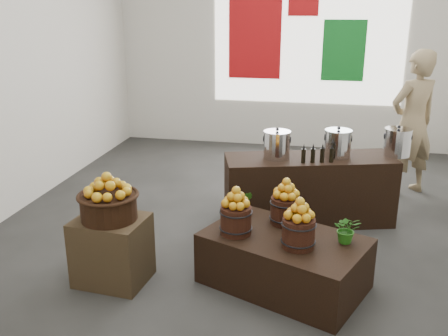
% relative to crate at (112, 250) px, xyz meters
% --- Properties ---
extents(ground, '(7.00, 7.00, 0.00)m').
position_rel_crate_xyz_m(ground, '(1.17, 1.48, -0.31)').
color(ground, '#353533').
rests_on(ground, ground).
extents(back_wall, '(6.00, 0.04, 4.00)m').
position_rel_crate_xyz_m(back_wall, '(1.17, 4.98, 1.69)').
color(back_wall, silver).
rests_on(back_wall, ground).
extents(back_opening, '(3.20, 0.02, 2.40)m').
position_rel_crate_xyz_m(back_opening, '(1.47, 4.96, 1.69)').
color(back_opening, white).
rests_on(back_opening, back_wall).
extents(deco_red_left, '(0.90, 0.04, 1.40)m').
position_rel_crate_xyz_m(deco_red_left, '(0.57, 4.95, 1.59)').
color(deco_red_left, '#B10D11').
rests_on(deco_red_left, back_wall).
extents(deco_green_right, '(0.70, 0.04, 1.00)m').
position_rel_crate_xyz_m(deco_green_right, '(2.07, 4.95, 1.39)').
color(deco_green_right, '#117022').
rests_on(deco_green_right, back_wall).
extents(deco_red_upper, '(0.50, 0.04, 0.50)m').
position_rel_crate_xyz_m(deco_red_upper, '(1.37, 4.95, 2.19)').
color(deco_red_upper, '#B10D11').
rests_on(deco_red_upper, back_wall).
extents(crate, '(0.67, 0.56, 0.62)m').
position_rel_crate_xyz_m(crate, '(0.00, 0.00, 0.00)').
color(crate, '#483621').
rests_on(crate, ground).
extents(wicker_basket, '(0.50, 0.50, 0.23)m').
position_rel_crate_xyz_m(wicker_basket, '(0.00, 0.00, 0.42)').
color(wicker_basket, black).
rests_on(wicker_basket, crate).
extents(apples_in_basket, '(0.39, 0.39, 0.21)m').
position_rel_crate_xyz_m(apples_in_basket, '(0.00, 0.00, 0.64)').
color(apples_in_basket, '#8E0604').
rests_on(apples_in_basket, wicker_basket).
extents(display_table, '(1.61, 1.34, 0.48)m').
position_rel_crate_xyz_m(display_table, '(1.54, 0.24, -0.07)').
color(display_table, black).
rests_on(display_table, ground).
extents(apple_bucket_front_left, '(0.28, 0.28, 0.26)m').
position_rel_crate_xyz_m(apple_bucket_front_left, '(1.10, 0.22, 0.30)').
color(apple_bucket_front_left, '#33180E').
rests_on(apple_bucket_front_left, display_table).
extents(apples_in_bucket_front_left, '(0.21, 0.21, 0.19)m').
position_rel_crate_xyz_m(apples_in_bucket_front_left, '(1.10, 0.22, 0.52)').
color(apples_in_bucket_front_left, '#8E0604').
rests_on(apples_in_bucket_front_left, apple_bucket_front_left).
extents(apple_bucket_front_right, '(0.28, 0.28, 0.26)m').
position_rel_crate_xyz_m(apple_bucket_front_right, '(1.67, 0.07, 0.30)').
color(apple_bucket_front_right, '#33180E').
rests_on(apple_bucket_front_right, display_table).
extents(apples_in_bucket_front_right, '(0.21, 0.21, 0.19)m').
position_rel_crate_xyz_m(apples_in_bucket_front_right, '(1.67, 0.07, 0.52)').
color(apples_in_bucket_front_right, '#8E0604').
rests_on(apples_in_bucket_front_right, apple_bucket_front_right).
extents(apple_bucket_rear, '(0.28, 0.28, 0.26)m').
position_rel_crate_xyz_m(apple_bucket_rear, '(1.52, 0.53, 0.30)').
color(apple_bucket_rear, '#33180E').
rests_on(apple_bucket_rear, display_table).
extents(apples_in_bucket_rear, '(0.21, 0.21, 0.19)m').
position_rel_crate_xyz_m(apples_in_bucket_rear, '(1.52, 0.53, 0.52)').
color(apples_in_bucket_rear, '#8E0604').
rests_on(apples_in_bucket_rear, apple_bucket_rear).
extents(herb_garnish_right, '(0.24, 0.21, 0.25)m').
position_rel_crate_xyz_m(herb_garnish_right, '(2.07, 0.23, 0.30)').
color(herb_garnish_right, '#206114').
rests_on(herb_garnish_right, display_table).
extents(herb_garnish_left, '(0.14, 0.11, 0.24)m').
position_rel_crate_xyz_m(herb_garnish_left, '(1.12, 0.66, 0.29)').
color(herb_garnish_left, '#206114').
rests_on(herb_garnish_left, display_table).
extents(counter, '(2.01, 1.12, 0.78)m').
position_rel_crate_xyz_m(counter, '(1.70, 1.71, 0.08)').
color(counter, black).
rests_on(counter, ground).
extents(stock_pot_left, '(0.30, 0.30, 0.30)m').
position_rel_crate_xyz_m(stock_pot_left, '(1.32, 1.60, 0.62)').
color(stock_pot_left, silver).
rests_on(stock_pot_left, counter).
extents(stock_pot_center, '(0.30, 0.30, 0.30)m').
position_rel_crate_xyz_m(stock_pot_center, '(1.99, 1.79, 0.62)').
color(stock_pot_center, silver).
rests_on(stock_pot_center, counter).
extents(stock_pot_right, '(0.30, 0.30, 0.30)m').
position_rel_crate_xyz_m(stock_pot_right, '(2.66, 1.99, 0.62)').
color(stock_pot_right, silver).
rests_on(stock_pot_right, counter).
extents(oil_cruets, '(0.28, 0.13, 0.22)m').
position_rel_crate_xyz_m(oil_cruets, '(1.75, 1.52, 0.58)').
color(oil_cruets, black).
rests_on(oil_cruets, counter).
extents(shopper, '(0.83, 0.76, 1.91)m').
position_rel_crate_xyz_m(shopper, '(2.96, 2.94, 0.65)').
color(shopper, '#917C59').
rests_on(shopper, ground).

